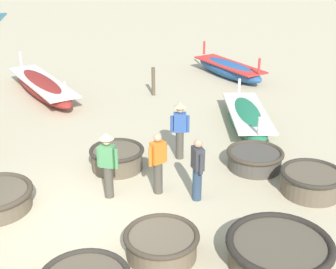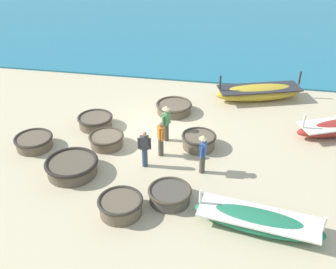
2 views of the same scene
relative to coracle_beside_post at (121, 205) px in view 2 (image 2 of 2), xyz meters
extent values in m
plane|color=#C6B793|center=(-5.57, -0.08, -0.32)|extent=(80.00, 80.00, 0.00)
cube|color=teal|center=(-25.41, 3.92, -0.27)|extent=(28.00, 52.00, 0.10)
cylinder|color=brown|center=(0.00, 0.00, -0.05)|extent=(1.42, 1.42, 0.54)
torus|color=#332D26|center=(0.00, 0.00, 0.22)|extent=(1.54, 1.54, 0.11)
cylinder|color=brown|center=(-7.49, 0.53, -0.10)|extent=(1.65, 1.65, 0.45)
torus|color=#42382B|center=(-7.49, 0.53, 0.12)|extent=(1.78, 1.78, 0.13)
cylinder|color=#4C473F|center=(-0.91, 1.51, -0.10)|extent=(1.43, 1.43, 0.46)
torus|color=#42382B|center=(-0.91, 1.51, 0.13)|extent=(1.54, 1.54, 0.11)
cylinder|color=brown|center=(-3.97, -1.79, -0.09)|extent=(1.39, 1.39, 0.47)
torus|color=#42382B|center=(-3.97, -1.79, 0.14)|extent=(1.50, 1.50, 0.11)
cylinder|color=brown|center=(-3.27, -4.78, -0.09)|extent=(1.50, 1.50, 0.46)
torus|color=#332D26|center=(-3.27, -4.78, 0.14)|extent=(1.62, 1.62, 0.12)
cylinder|color=brown|center=(-5.45, -2.81, -0.08)|extent=(1.51, 1.51, 0.48)
torus|color=#332D26|center=(-5.45, -2.81, 0.16)|extent=(1.63, 1.63, 0.12)
cylinder|color=brown|center=(-1.82, -2.47, -0.07)|extent=(1.89, 1.89, 0.52)
torus|color=#28231E|center=(-1.82, -2.47, 0.19)|extent=(2.04, 2.04, 0.15)
cylinder|color=brown|center=(-4.57, 2.10, -0.05)|extent=(1.37, 1.37, 0.54)
torus|color=#332D26|center=(-4.57, 2.10, 0.21)|extent=(1.47, 1.47, 0.11)
cylinder|color=silver|center=(-6.03, 6.46, 0.60)|extent=(0.10, 0.10, 0.60)
ellipsoid|color=#237551|center=(-0.13, 4.51, -0.04)|extent=(1.76, 4.30, 0.56)
cube|color=silver|center=(-0.13, 4.51, 0.14)|extent=(1.76, 3.97, 0.06)
cylinder|color=silver|center=(0.17, 6.41, 0.44)|extent=(0.10, 0.10, 0.51)
cylinder|color=silver|center=(-0.42, 2.62, 0.44)|extent=(0.10, 0.10, 0.51)
ellipsoid|color=gold|center=(-9.77, 4.67, 0.07)|extent=(2.68, 4.80, 0.79)
cube|color=#2D2D33|center=(-9.77, 4.67, 0.33)|extent=(2.61, 4.47, 0.06)
cylinder|color=#2D2D33|center=(-10.44, 6.69, 0.78)|extent=(0.10, 0.10, 0.71)
cylinder|color=#2D2D33|center=(-9.09, 2.64, 0.78)|extent=(0.10, 0.10, 0.71)
cylinder|color=#4C473D|center=(-2.80, 2.43, 0.09)|extent=(0.22, 0.22, 0.82)
cube|color=#33569E|center=(-2.80, 2.43, 0.77)|extent=(0.36, 0.26, 0.54)
sphere|color=#DBB28E|center=(-2.80, 2.43, 1.15)|extent=(0.20, 0.20, 0.20)
cylinder|color=#33569E|center=(-2.58, 2.40, 0.72)|extent=(0.09, 0.09, 0.48)
cylinder|color=#33569E|center=(-3.02, 2.46, 0.72)|extent=(0.09, 0.09, 0.48)
cone|color=#D1BC84|center=(-2.80, 2.43, 1.28)|extent=(0.36, 0.36, 0.14)
cylinder|color=#4C473D|center=(-4.87, 0.64, 0.09)|extent=(0.22, 0.22, 0.82)
cube|color=#4C8E56|center=(-4.87, 0.64, 0.77)|extent=(0.40, 0.34, 0.54)
sphere|color=#DBB28E|center=(-4.87, 0.64, 1.15)|extent=(0.20, 0.20, 0.20)
cylinder|color=#4C8E56|center=(-5.07, 0.73, 0.72)|extent=(0.09, 0.09, 0.48)
cylinder|color=#4C8E56|center=(-4.67, 0.55, 0.72)|extent=(0.09, 0.09, 0.48)
cone|color=#D1BC84|center=(-4.87, 0.64, 1.28)|extent=(0.36, 0.36, 0.14)
cylinder|color=#2D425B|center=(-2.81, 0.17, 0.09)|extent=(0.22, 0.22, 0.82)
cube|color=#3D3D42|center=(-2.81, 0.17, 0.77)|extent=(0.27, 0.37, 0.54)
sphere|color=tan|center=(-2.81, 0.17, 1.15)|extent=(0.20, 0.20, 0.20)
cylinder|color=#3D3D42|center=(-2.78, -0.05, 0.72)|extent=(0.09, 0.09, 0.48)
cylinder|color=#3D3D42|center=(-2.85, 0.38, 0.72)|extent=(0.09, 0.09, 0.48)
cylinder|color=#4C473D|center=(-3.68, 0.64, 0.09)|extent=(0.22, 0.22, 0.82)
cube|color=orange|center=(-3.68, 0.64, 0.77)|extent=(0.40, 0.35, 0.54)
sphere|color=tan|center=(-3.68, 0.64, 1.15)|extent=(0.20, 0.20, 0.20)
cylinder|color=orange|center=(-3.48, 0.74, 0.72)|extent=(0.09, 0.09, 0.48)
cylinder|color=orange|center=(-3.87, 0.53, 0.72)|extent=(0.09, 0.09, 0.48)
camera|label=1|loc=(-5.09, -9.26, 5.54)|focal=50.00mm
camera|label=2|loc=(9.56, 3.38, 8.79)|focal=42.00mm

